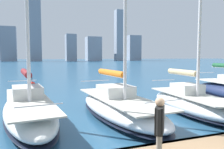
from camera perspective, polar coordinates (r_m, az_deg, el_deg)
The scene contains 6 objects.
city_skyline at distance 167.17m, azimuth -20.86°, elevation 8.97°, with size 167.14×18.48×47.21m.
sailboat_tan at distance 12.90m, azimuth 19.88°, elevation -6.66°, with size 2.56×6.82×10.00m.
sailboat_orange at distance 11.20m, azimuth 1.86°, elevation -7.99°, with size 3.19×8.13×12.73m.
sailboat_maroon at distance 11.37m, azimuth -20.96°, elevation -8.04°, with size 3.18×8.88×12.20m.
person_black_shirt at distance 5.23m, azimuth 12.30°, elevation -12.67°, with size 0.41×0.49×1.60m.
channel_buoy at distance 22.54m, azimuth -20.15°, elevation -2.64°, with size 0.70×0.70×1.40m.
Camera 1 is at (3.92, 4.02, 3.11)m, focal length 35.00 mm.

